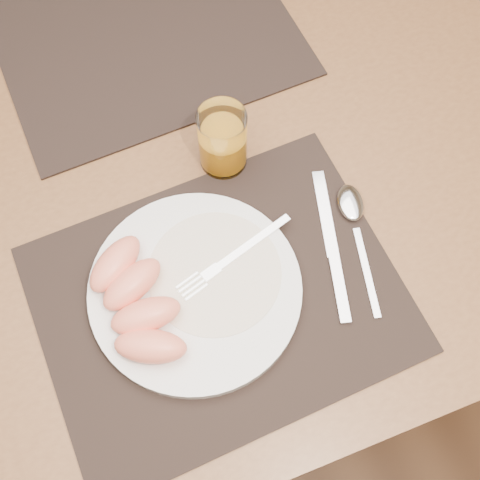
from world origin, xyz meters
name	(u,v)px	position (x,y,z in m)	size (l,w,h in m)	color
ground	(210,312)	(0.00, 0.00, 0.00)	(5.00, 5.00, 0.00)	brown
table	(190,184)	(0.00, 0.00, 0.67)	(1.40, 0.90, 0.75)	brown
placemat_near	(220,299)	(-0.03, -0.22, 0.75)	(0.45, 0.35, 0.00)	black
placemat_far	(148,40)	(0.01, 0.22, 0.75)	(0.45, 0.35, 0.00)	black
plate	(195,290)	(-0.05, -0.20, 0.76)	(0.27, 0.27, 0.02)	white
plate_dressing	(215,272)	(-0.02, -0.19, 0.77)	(0.17, 0.17, 0.00)	white
fork	(226,262)	(-0.01, -0.18, 0.77)	(0.17, 0.07, 0.00)	silver
knife	(333,257)	(0.13, -0.22, 0.76)	(0.07, 0.22, 0.01)	silver
spoon	(353,213)	(0.18, -0.17, 0.76)	(0.06, 0.19, 0.01)	silver
juice_glass	(223,142)	(0.05, -0.03, 0.80)	(0.07, 0.07, 0.10)	white
grapefruit_wedges	(136,302)	(-0.13, -0.20, 0.79)	(0.11, 0.19, 0.03)	#FF8A68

